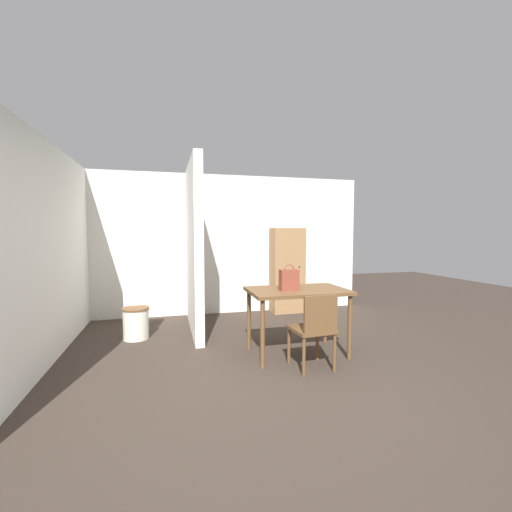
% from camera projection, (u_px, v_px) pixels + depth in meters
% --- Properties ---
extents(ground_plane, '(16.00, 16.00, 0.00)m').
position_uv_depth(ground_plane, '(278.00, 400.00, 3.02)').
color(ground_plane, '#382D26').
extents(wall_back, '(5.36, 0.12, 2.50)m').
position_uv_depth(wall_back, '(219.00, 245.00, 6.22)').
color(wall_back, silver).
rests_on(wall_back, ground_plane).
extents(wall_left, '(0.12, 4.35, 2.50)m').
position_uv_depth(wall_left, '(50.00, 252.00, 3.98)').
color(wall_left, silver).
rests_on(wall_left, ground_plane).
extents(partition_wall, '(0.12, 1.82, 2.50)m').
position_uv_depth(partition_wall, '(194.00, 247.00, 5.14)').
color(partition_wall, silver).
rests_on(partition_wall, ground_plane).
extents(dining_table, '(1.17, 0.75, 0.79)m').
position_uv_depth(dining_table, '(297.00, 297.00, 4.11)').
color(dining_table, brown).
rests_on(dining_table, ground_plane).
extents(wooden_chair, '(0.45, 0.45, 0.83)m').
position_uv_depth(wooden_chair, '(314.00, 328.00, 3.64)').
color(wooden_chair, brown).
rests_on(wooden_chair, ground_plane).
extents(toilet, '(0.36, 0.51, 0.73)m').
position_uv_depth(toilet, '(136.00, 315.00, 4.79)').
color(toilet, silver).
rests_on(toilet, ground_plane).
extents(handbag, '(0.22, 0.12, 0.31)m').
position_uv_depth(handbag, '(289.00, 280.00, 4.02)').
color(handbag, brown).
rests_on(handbag, dining_table).
extents(wooden_cabinet, '(0.58, 0.40, 1.55)m').
position_uv_depth(wooden_cabinet, '(287.00, 270.00, 6.30)').
color(wooden_cabinet, '#997047').
rests_on(wooden_cabinet, ground_plane).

